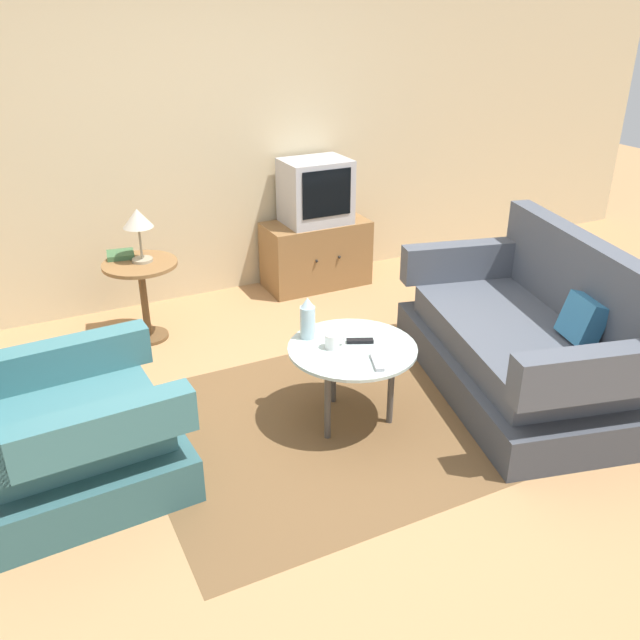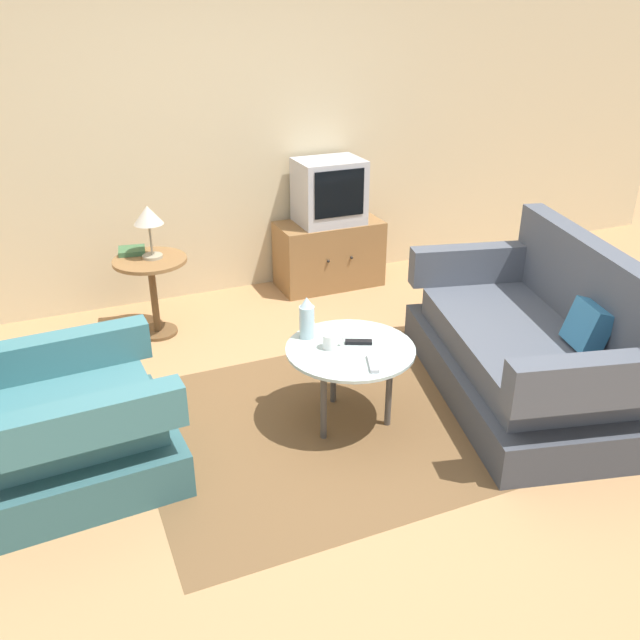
% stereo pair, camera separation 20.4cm
% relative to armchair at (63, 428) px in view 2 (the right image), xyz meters
% --- Properties ---
extents(ground_plane, '(16.00, 16.00, 0.00)m').
position_rel_armchair_xyz_m(ground_plane, '(1.42, -0.15, -0.29)').
color(ground_plane, '#AD7F51').
extents(back_wall, '(9.00, 0.12, 2.70)m').
position_rel_armchair_xyz_m(back_wall, '(1.42, 2.12, 1.06)').
color(back_wall, '#CCB78E').
rests_on(back_wall, ground).
extents(area_rug, '(2.33, 1.76, 0.00)m').
position_rel_armchair_xyz_m(area_rug, '(1.52, -0.10, -0.29)').
color(area_rug, brown).
rests_on(area_rug, ground).
extents(armchair, '(0.99, 0.91, 0.87)m').
position_rel_armchair_xyz_m(armchair, '(0.00, 0.00, 0.00)').
color(armchair, '#325C60').
rests_on(armchair, ground).
extents(couch, '(1.31, 1.91, 0.94)m').
position_rel_armchair_xyz_m(couch, '(2.67, -0.24, 0.01)').
color(couch, '#3E424B').
rests_on(couch, ground).
extents(coffee_table, '(0.72, 0.72, 0.48)m').
position_rel_armchair_xyz_m(coffee_table, '(1.52, -0.10, 0.14)').
color(coffee_table, '#B2C6C1').
rests_on(coffee_table, ground).
extents(side_table, '(0.51, 0.51, 0.58)m').
position_rel_armchair_xyz_m(side_table, '(0.72, 1.45, 0.12)').
color(side_table, olive).
rests_on(side_table, ground).
extents(tv_stand, '(0.86, 0.44, 0.55)m').
position_rel_armchair_xyz_m(tv_stand, '(2.24, 1.81, -0.02)').
color(tv_stand, olive).
rests_on(tv_stand, ground).
extents(television, '(0.52, 0.41, 0.51)m').
position_rel_armchair_xyz_m(television, '(2.24, 1.82, 0.51)').
color(television, '#B7B7BC').
rests_on(television, tv_stand).
extents(table_lamp, '(0.20, 0.20, 0.37)m').
position_rel_armchair_xyz_m(table_lamp, '(0.74, 1.47, 0.57)').
color(table_lamp, '#9E937A').
rests_on(table_lamp, side_table).
extents(vase, '(0.09, 0.09, 0.25)m').
position_rel_armchair_xyz_m(vase, '(1.35, 0.11, 0.30)').
color(vase, silver).
rests_on(vase, coffee_table).
extents(mug, '(0.13, 0.08, 0.08)m').
position_rel_armchair_xyz_m(mug, '(1.42, -0.06, 0.23)').
color(mug, white).
rests_on(mug, coffee_table).
extents(tv_remote_dark, '(0.15, 0.10, 0.02)m').
position_rel_armchair_xyz_m(tv_remote_dark, '(1.58, -0.08, 0.19)').
color(tv_remote_dark, black).
rests_on(tv_remote_dark, coffee_table).
extents(tv_remote_silver, '(0.10, 0.18, 0.02)m').
position_rel_armchair_xyz_m(tv_remote_silver, '(1.55, -0.32, 0.19)').
color(tv_remote_silver, '#B2B2B7').
rests_on(tv_remote_silver, coffee_table).
extents(book, '(0.21, 0.19, 0.03)m').
position_rel_armchair_xyz_m(book, '(0.63, 1.62, 0.30)').
color(book, '#3D663D').
rests_on(book, side_table).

